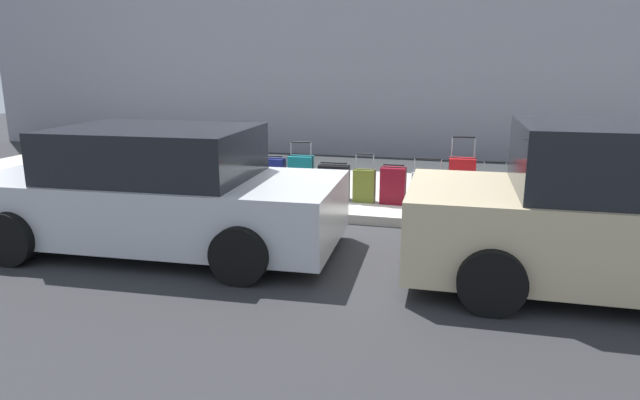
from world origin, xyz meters
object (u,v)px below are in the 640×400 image
(suitcase_black_7, at_px, (334,182))
(suitcase_red_3, at_px, (461,183))
(suitcase_olive_6, at_px, (364,186))
(suitcase_red_10, at_px, (248,174))
(suitcase_navy_2, at_px, (493,194))
(parked_car_beige_0, at_px, (634,216))
(parked_car_silver_1, at_px, (159,192))
(suitcase_maroon_5, at_px, (393,185))
(suitcase_silver_4, at_px, (427,189))
(suitcase_silver_11, at_px, (218,174))
(fire_hydrant, at_px, (172,169))
(suitcase_black_0, at_px, (562,193))
(suitcase_navy_9, at_px, (274,178))
(suitcase_teal_8, at_px, (301,177))
(bollard_post, at_px, (136,168))
(suitcase_teal_1, at_px, (526,193))

(suitcase_black_7, bearing_deg, suitcase_red_3, 177.57)
(suitcase_olive_6, height_order, suitcase_red_10, suitcase_red_10)
(suitcase_navy_2, bearing_deg, parked_car_beige_0, 117.31)
(parked_car_silver_1, bearing_deg, suitcase_black_7, -122.71)
(suitcase_olive_6, bearing_deg, suitcase_maroon_5, -177.55)
(suitcase_black_7, bearing_deg, suitcase_silver_4, -178.88)
(suitcase_navy_2, distance_m, parked_car_silver_1, 4.79)
(suitcase_silver_11, bearing_deg, fire_hydrant, 3.10)
(suitcase_navy_2, bearing_deg, suitcase_black_0, -178.45)
(suitcase_navy_2, bearing_deg, suitcase_olive_6, -2.13)
(suitcase_navy_9, bearing_deg, suitcase_maroon_5, -178.44)
(suitcase_teal_8, bearing_deg, suitcase_black_7, -171.60)
(suitcase_silver_11, bearing_deg, suitcase_red_3, 178.85)
(suitcase_black_7, relative_size, suitcase_navy_9, 0.88)
(suitcase_black_0, bearing_deg, parked_car_silver_1, 25.89)
(bollard_post, height_order, parked_car_silver_1, parked_car_silver_1)
(suitcase_red_3, bearing_deg, fire_hydrant, -0.42)
(suitcase_black_0, height_order, bollard_post, suitcase_black_0)
(suitcase_teal_8, bearing_deg, suitcase_red_10, -4.70)
(suitcase_olive_6, xyz_separation_m, suitcase_silver_11, (2.56, -0.04, 0.05))
(suitcase_red_3, distance_m, bollard_post, 5.51)
(fire_hydrant, bearing_deg, bollard_post, 13.64)
(parked_car_silver_1, bearing_deg, bollard_post, -51.59)
(suitcase_maroon_5, relative_size, suitcase_red_10, 0.65)
(suitcase_silver_4, distance_m, bollard_post, 5.00)
(suitcase_black_0, bearing_deg, suitcase_navy_9, -0.17)
(suitcase_black_7, height_order, fire_hydrant, fire_hydrant)
(suitcase_red_3, xyz_separation_m, bollard_post, (5.51, 0.11, -0.01))
(suitcase_teal_1, bearing_deg, suitcase_navy_2, 3.47)
(suitcase_black_7, xyz_separation_m, suitcase_teal_8, (0.53, 0.08, 0.07))
(suitcase_black_0, bearing_deg, suitcase_teal_8, -0.21)
(suitcase_black_7, height_order, suitcase_red_10, suitcase_red_10)
(suitcase_teal_8, bearing_deg, suitcase_navy_2, 179.22)
(suitcase_silver_4, bearing_deg, fire_hydrant, 1.02)
(suitcase_black_0, distance_m, bollard_post, 6.93)
(suitcase_black_0, xyz_separation_m, suitcase_teal_1, (0.49, -0.00, -0.03))
(suitcase_silver_4, distance_m, suitcase_red_10, 2.98)
(fire_hydrant, bearing_deg, suitcase_silver_4, -178.98)
(suitcase_silver_4, relative_size, suitcase_silver_11, 0.84)
(suitcase_red_10, bearing_deg, suitcase_black_7, 179.98)
(suitcase_maroon_5, distance_m, suitcase_teal_8, 1.50)
(suitcase_teal_8, relative_size, parked_car_beige_0, 0.21)
(suitcase_maroon_5, distance_m, parked_car_beige_0, 3.76)
(suitcase_navy_2, xyz_separation_m, suitcase_red_10, (3.97, -0.12, 0.09))
(suitcase_teal_1, distance_m, suitcase_silver_11, 4.99)
(suitcase_red_3, xyz_separation_m, suitcase_teal_8, (2.53, -0.01, -0.04))
(suitcase_maroon_5, xyz_separation_m, suitcase_black_7, (0.96, -0.03, -0.01))
(suitcase_maroon_5, bearing_deg, suitcase_silver_11, -0.44)
(parked_car_silver_1, bearing_deg, fire_hydrant, -63.50)
(suitcase_teal_1, relative_size, suitcase_silver_11, 0.93)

